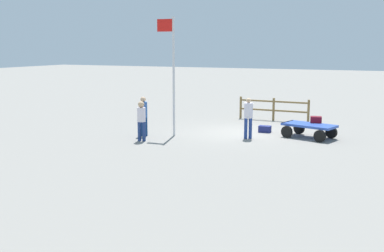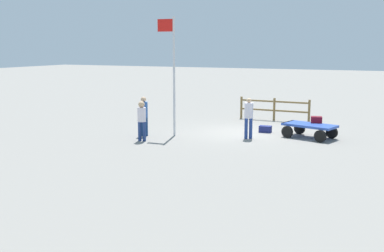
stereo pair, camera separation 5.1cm
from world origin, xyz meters
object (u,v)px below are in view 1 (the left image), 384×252
at_px(luggage_cart, 309,127).
at_px(suitcase_tan, 265,129).
at_px(flagpole, 172,68).
at_px(worker_trailing, 143,113).
at_px(worker_supervisor, 141,118).
at_px(worker_lead, 248,115).
at_px(suitcase_navy, 316,120).

bearing_deg(luggage_cart, suitcase_tan, -14.01).
height_order(suitcase_tan, flagpole, flagpole).
xyz_separation_m(worker_trailing, flagpole, (-1.12, -0.58, 1.93)).
bearing_deg(worker_supervisor, suitcase_tan, -135.28).
height_order(worker_lead, worker_trailing, worker_lead).
height_order(suitcase_navy, flagpole, flagpole).
height_order(worker_trailing, flagpole, flagpole).
xyz_separation_m(luggage_cart, worker_trailing, (6.61, 2.53, 0.56)).
relative_size(suitcase_navy, worker_trailing, 0.31).
height_order(luggage_cart, flagpole, flagpole).
relative_size(luggage_cart, worker_supervisor, 1.44).
relative_size(worker_supervisor, flagpole, 0.32).
bearing_deg(flagpole, luggage_cart, -160.43).
relative_size(luggage_cart, flagpole, 0.47).
height_order(worker_trailing, worker_supervisor, worker_trailing).
bearing_deg(flagpole, suitcase_tan, -144.41).
xyz_separation_m(worker_lead, worker_trailing, (4.32, 1.30, -0.02)).
height_order(luggage_cart, worker_lead, worker_lead).
bearing_deg(suitcase_tan, worker_lead, 82.02).
distance_m(worker_trailing, flagpole, 2.31).
xyz_separation_m(suitcase_tan, worker_trailing, (4.56, 3.04, 0.86)).
distance_m(suitcase_tan, worker_supervisor, 5.79).
height_order(suitcase_tan, worker_lead, worker_lead).
bearing_deg(worker_trailing, suitcase_tan, -146.29).
distance_m(suitcase_navy, worker_supervisor, 7.50).
xyz_separation_m(luggage_cart, worker_lead, (2.29, 1.23, 0.58)).
height_order(luggage_cart, suitcase_tan, luggage_cart).
xyz_separation_m(luggage_cart, flagpole, (5.49, 1.95, 2.49)).
bearing_deg(suitcase_tan, worker_supervisor, 44.72).
xyz_separation_m(suitcase_navy, worker_trailing, (6.82, 3.01, 0.27)).
distance_m(luggage_cart, flagpole, 6.34).
xyz_separation_m(suitcase_navy, suitcase_tan, (2.26, -0.03, -0.59)).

